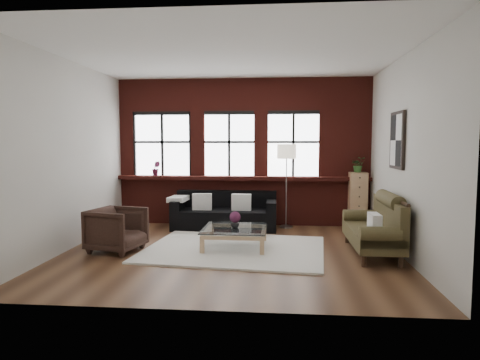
# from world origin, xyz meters

# --- Properties ---
(floor) EXTENTS (5.50, 5.50, 0.00)m
(floor) POSITION_xyz_m (0.00, 0.00, 0.00)
(floor) COLOR #482B1A
(floor) RESTS_ON ground
(ceiling) EXTENTS (5.50, 5.50, 0.00)m
(ceiling) POSITION_xyz_m (0.00, 0.00, 3.20)
(ceiling) COLOR white
(ceiling) RESTS_ON ground
(wall_back) EXTENTS (5.50, 0.00, 5.50)m
(wall_back) POSITION_xyz_m (0.00, 2.50, 1.60)
(wall_back) COLOR beige
(wall_back) RESTS_ON ground
(wall_front) EXTENTS (5.50, 0.00, 5.50)m
(wall_front) POSITION_xyz_m (0.00, -2.50, 1.60)
(wall_front) COLOR beige
(wall_front) RESTS_ON ground
(wall_left) EXTENTS (0.00, 5.00, 5.00)m
(wall_left) POSITION_xyz_m (-2.75, 0.00, 1.60)
(wall_left) COLOR beige
(wall_left) RESTS_ON ground
(wall_right) EXTENTS (0.00, 5.00, 5.00)m
(wall_right) POSITION_xyz_m (2.75, 0.00, 1.60)
(wall_right) COLOR beige
(wall_right) RESTS_ON ground
(brick_backwall) EXTENTS (5.50, 0.12, 3.20)m
(brick_backwall) POSITION_xyz_m (0.00, 2.44, 1.60)
(brick_backwall) COLOR #5B1B15
(brick_backwall) RESTS_ON floor
(sill_ledge) EXTENTS (5.50, 0.30, 0.08)m
(sill_ledge) POSITION_xyz_m (0.00, 2.35, 1.04)
(sill_ledge) COLOR #5B1B15
(sill_ledge) RESTS_ON brick_backwall
(window_left) EXTENTS (1.38, 0.10, 1.50)m
(window_left) POSITION_xyz_m (-1.80, 2.45, 1.75)
(window_left) COLOR black
(window_left) RESTS_ON brick_backwall
(window_mid) EXTENTS (1.38, 0.10, 1.50)m
(window_mid) POSITION_xyz_m (-0.30, 2.45, 1.75)
(window_mid) COLOR black
(window_mid) RESTS_ON brick_backwall
(window_right) EXTENTS (1.38, 0.10, 1.50)m
(window_right) POSITION_xyz_m (1.10, 2.45, 1.75)
(window_right) COLOR black
(window_right) RESTS_ON brick_backwall
(wall_poster) EXTENTS (0.05, 0.74, 0.94)m
(wall_poster) POSITION_xyz_m (2.72, 0.30, 1.85)
(wall_poster) COLOR black
(wall_poster) RESTS_ON wall_right
(shag_rug) EXTENTS (3.18, 2.61, 0.03)m
(shag_rug) POSITION_xyz_m (0.05, 0.14, 0.02)
(shag_rug) COLOR beige
(shag_rug) RESTS_ON floor
(dark_sofa) EXTENTS (2.16, 0.88, 0.78)m
(dark_sofa) POSITION_xyz_m (-0.34, 1.90, 0.39)
(dark_sofa) COLOR black
(dark_sofa) RESTS_ON floor
(pillow_a) EXTENTS (0.41, 0.17, 0.34)m
(pillow_a) POSITION_xyz_m (-0.80, 1.80, 0.58)
(pillow_a) COLOR silver
(pillow_a) RESTS_ON dark_sofa
(pillow_b) EXTENTS (0.40, 0.15, 0.34)m
(pillow_b) POSITION_xyz_m (0.02, 1.80, 0.58)
(pillow_b) COLOR silver
(pillow_b) RESTS_ON dark_sofa
(vintage_settee) EXTENTS (0.79, 1.77, 0.94)m
(vintage_settee) POSITION_xyz_m (2.30, 0.09, 0.47)
(vintage_settee) COLOR #41391E
(vintage_settee) RESTS_ON floor
(pillow_settee) EXTENTS (0.15, 0.38, 0.34)m
(pillow_settee) POSITION_xyz_m (2.22, -0.46, 0.58)
(pillow_settee) COLOR silver
(pillow_settee) RESTS_ON vintage_settee
(armchair) EXTENTS (0.96, 0.94, 0.73)m
(armchair) POSITION_xyz_m (-1.90, -0.11, 0.37)
(armchair) COLOR black
(armchair) RESTS_ON floor
(coffee_table) EXTENTS (1.10, 1.10, 0.37)m
(coffee_table) POSITION_xyz_m (0.05, 0.26, 0.17)
(coffee_table) COLOR tan
(coffee_table) RESTS_ON shag_rug
(vase) EXTENTS (0.15, 0.15, 0.15)m
(vase) POSITION_xyz_m (0.05, 0.26, 0.43)
(vase) COLOR #B2B2B2
(vase) RESTS_ON coffee_table
(flowers) EXTENTS (0.19, 0.19, 0.19)m
(flowers) POSITION_xyz_m (0.05, 0.26, 0.54)
(flowers) COLOR #521C3A
(flowers) RESTS_ON vase
(drawer_chest) EXTENTS (0.36, 0.36, 1.19)m
(drawer_chest) POSITION_xyz_m (2.46, 2.26, 0.59)
(drawer_chest) COLOR tan
(drawer_chest) RESTS_ON floor
(potted_plant_top) EXTENTS (0.30, 0.26, 0.32)m
(potted_plant_top) POSITION_xyz_m (2.46, 2.26, 1.35)
(potted_plant_top) COLOR #2D5923
(potted_plant_top) RESTS_ON drawer_chest
(floor_lamp) EXTENTS (0.40, 0.40, 1.93)m
(floor_lamp) POSITION_xyz_m (0.95, 2.15, 0.96)
(floor_lamp) COLOR #A5A5A8
(floor_lamp) RESTS_ON floor
(sill_plant) EXTENTS (0.21, 0.18, 0.33)m
(sill_plant) POSITION_xyz_m (-1.92, 2.32, 1.24)
(sill_plant) COLOR #521C3A
(sill_plant) RESTS_ON sill_ledge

